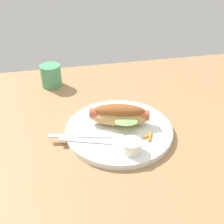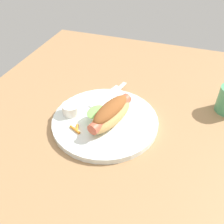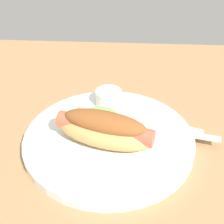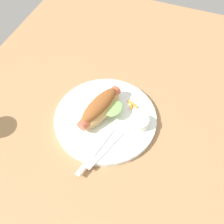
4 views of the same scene
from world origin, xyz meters
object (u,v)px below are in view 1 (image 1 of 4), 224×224
object	(u,v)px
knife	(85,141)
hot_dog	(120,115)
plate	(119,130)
sauce_ramekin	(131,146)
drinking_cup	(51,76)
carrot_garnish	(149,136)
fork	(81,136)

from	to	relation	value
knife	hot_dog	bearing A→B (deg)	-132.71
plate	hot_dog	xyz separation A→B (cm)	(-0.55, -1.81, 3.74)
sauce_ramekin	drinking_cup	world-z (taller)	drinking_cup
carrot_garnish	plate	bearing A→B (deg)	-40.85
hot_dog	drinking_cup	xyz separation A→B (cm)	(17.53, -30.22, -0.69)
fork	hot_dog	bearing A→B (deg)	-150.10
fork	carrot_garnish	distance (cm)	17.67
plate	knife	xyz separation A→B (cm)	(9.75, 3.76, 0.98)
hot_dog	knife	xyz separation A→B (cm)	(10.30, 5.56, -2.76)
sauce_ramekin	fork	world-z (taller)	sauce_ramekin
fork	carrot_garnish	xyz separation A→B (cm)	(-17.21, 3.99, 0.14)
sauce_ramekin	carrot_garnish	size ratio (longest dim) A/B	1.38
fork	carrot_garnish	world-z (taller)	carrot_garnish
fork	sauce_ramekin	bearing A→B (deg)	156.86
plate	knife	size ratio (longest dim) A/B	2.15
knife	drinking_cup	size ratio (longest dim) A/B	1.76
fork	drinking_cup	size ratio (longest dim) A/B	2.08
hot_dog	drinking_cup	world-z (taller)	drinking_cup
plate	carrot_garnish	size ratio (longest dim) A/B	8.01
knife	drinking_cup	bearing A→B (deg)	-59.66
plate	knife	distance (cm)	10.49
hot_dog	carrot_garnish	size ratio (longest dim) A/B	4.74
carrot_garnish	drinking_cup	size ratio (longest dim) A/B	0.47
carrot_garnish	drinking_cup	xyz separation A→B (cm)	(23.59, -37.74, 1.92)
fork	carrot_garnish	bearing A→B (deg)	179.26
knife	carrot_garnish	bearing A→B (deg)	-167.92
sauce_ramekin	carrot_garnish	world-z (taller)	sauce_ramekin
knife	sauce_ramekin	bearing A→B (deg)	168.99
plate	fork	distance (cm)	10.78
carrot_garnish	drinking_cup	world-z (taller)	drinking_cup
hot_dog	drinking_cup	bearing A→B (deg)	-44.08
sauce_ramekin	knife	xyz separation A→B (cm)	(10.45, -6.01, -1.30)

